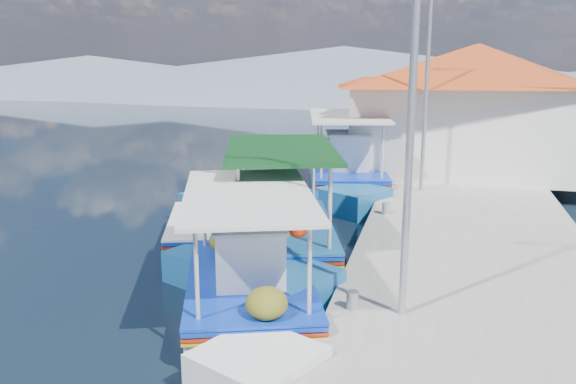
# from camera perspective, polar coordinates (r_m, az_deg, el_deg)

# --- Properties ---
(ground) EXTENTS (160.00, 160.00, 0.00)m
(ground) POSITION_cam_1_polar(r_m,az_deg,el_deg) (9.75, -19.40, -15.64)
(ground) COLOR black
(ground) RESTS_ON ground
(quay) EXTENTS (5.00, 44.00, 0.50)m
(quay) POSITION_cam_1_polar(r_m,az_deg,el_deg) (13.74, 17.34, -5.77)
(quay) COLOR #A09D96
(quay) RESTS_ON ground
(bollards) EXTENTS (0.20, 17.20, 0.30)m
(bollards) POSITION_cam_1_polar(r_m,az_deg,el_deg) (12.93, 8.27, -4.62)
(bollards) COLOR #A5A8AD
(bollards) RESTS_ON quay
(main_caique) EXTENTS (3.84, 7.02, 2.46)m
(main_caique) POSITION_cam_1_polar(r_m,az_deg,el_deg) (10.88, -3.46, -8.99)
(main_caique) COLOR white
(main_caique) RESTS_ON ground
(caique_green_canopy) EXTENTS (3.72, 7.30, 2.86)m
(caique_green_canopy) POSITION_cam_1_polar(r_m,az_deg,el_deg) (13.53, -0.45, -4.65)
(caique_green_canopy) COLOR #17568E
(caique_green_canopy) RESTS_ON ground
(caique_blue_hull) EXTENTS (3.09, 5.71, 1.08)m
(caique_blue_hull) POSITION_cam_1_polar(r_m,az_deg,el_deg) (14.49, -7.51, -4.10)
(caique_blue_hull) COLOR #17568E
(caique_blue_hull) RESTS_ON ground
(caique_far) EXTENTS (3.60, 7.94, 2.85)m
(caique_far) POSITION_cam_1_polar(r_m,az_deg,el_deg) (20.21, 5.68, 1.63)
(caique_far) COLOR #17568E
(caique_far) RESTS_ON ground
(harbor_building) EXTENTS (10.49, 10.49, 4.40)m
(harbor_building) POSITION_cam_1_polar(r_m,az_deg,el_deg) (22.11, 17.48, 7.98)
(harbor_building) COLOR white
(harbor_building) RESTS_ON quay
(lamp_post_near) EXTENTS (1.21, 0.14, 6.00)m
(lamp_post_near) POSITION_cam_1_polar(r_m,az_deg,el_deg) (9.05, 11.22, 8.33)
(lamp_post_near) COLOR #A5A8AD
(lamp_post_near) RESTS_ON quay
(lamp_post_far) EXTENTS (1.21, 0.14, 6.00)m
(lamp_post_far) POSITION_cam_1_polar(r_m,az_deg,el_deg) (18.02, 12.90, 10.61)
(lamp_post_far) COLOR #A5A8AD
(lamp_post_far) RESTS_ON quay
(mountain_ridge) EXTENTS (171.40, 96.00, 5.50)m
(mountain_ridge) POSITION_cam_1_polar(r_m,az_deg,el_deg) (63.07, 15.90, 10.49)
(mountain_ridge) COLOR slate
(mountain_ridge) RESTS_ON ground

